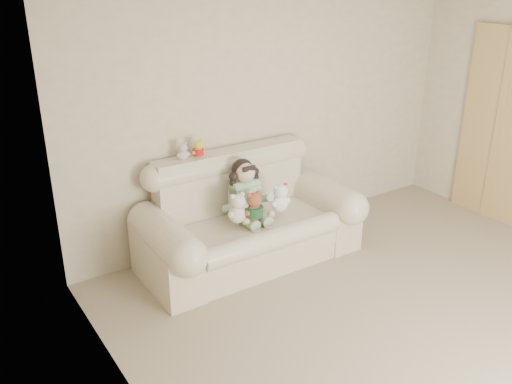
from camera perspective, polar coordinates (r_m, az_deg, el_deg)
The scene contains 11 objects.
floor at distance 4.59m, azimuth 20.54°, elevation -14.75°, with size 5.00×5.00×0.00m, color gray.
wall_back at distance 5.65m, azimuth 1.88°, elevation 8.45°, with size 4.50×4.50×0.00m, color beige.
wall_left at distance 2.58m, azimuth -7.33°, elevation -9.81°, with size 5.00×5.00×0.00m, color beige.
sofa at distance 5.19m, azimuth -0.61°, elevation -2.05°, with size 2.10×0.95×1.03m, color #BEB19A, non-canonical shape.
door_panel at distance 6.56m, azimuth 23.94°, elevation 6.24°, with size 0.06×0.90×2.10m, color #B0804B.
seated_child at distance 5.17m, azimuth -1.16°, elevation 0.29°, with size 0.36×0.44×0.60m, color #30793A, non-canonical shape.
brown_teddy at distance 4.98m, azimuth -0.23°, elevation -1.21°, with size 0.22×0.17×0.34m, color brown, non-canonical shape.
white_cat at distance 5.17m, azimuth 2.49°, elevation -0.29°, with size 0.22×0.17×0.34m, color white, non-canonical shape.
cream_teddy at distance 4.95m, azimuth -1.92°, elevation -1.38°, with size 0.22×0.17×0.34m, color beige, non-canonical shape.
yellow_mini_bear at distance 5.11m, azimuth -6.02°, elevation 4.63°, with size 0.13×0.10×0.21m, color gold, non-canonical shape.
grey_mini_plush at distance 5.05m, azimuth -7.60°, elevation 4.34°, with size 0.13×0.10×0.21m, color silver, non-canonical shape.
Camera 1 is at (-3.17, -1.98, 2.67)m, focal length 38.67 mm.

